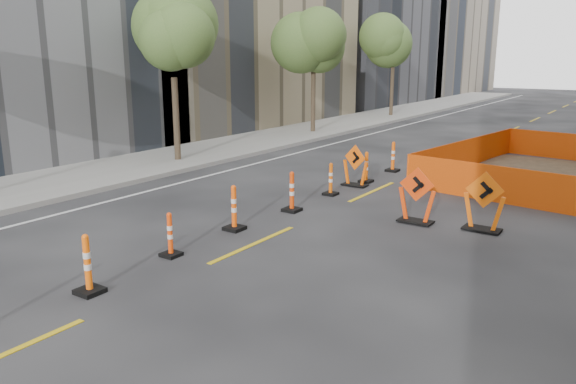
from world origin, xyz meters
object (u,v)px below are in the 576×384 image
Objects in this scene: channelizer_6 at (331,179)px; chevron_sign_left at (355,166)px; channelizer_8 at (393,157)px; channelizer_3 at (170,235)px; channelizer_7 at (366,167)px; chevron_sign_center at (417,195)px; chevron_sign_right at (484,202)px; channelizer_5 at (292,192)px; channelizer_2 at (87,264)px; channelizer_4 at (234,208)px.

chevron_sign_left is (0.05, 1.48, 0.18)m from channelizer_6.
channelizer_8 is at bearing 100.75° from chevron_sign_left.
channelizer_3 is 8.67m from channelizer_7.
channelizer_6 is 3.49m from chevron_sign_center.
channelizer_3 is 0.88× the size of channelizer_8.
channelizer_7 reaches higher than channelizer_3.
channelizer_7 is at bearing 132.99° from chevron_sign_right.
chevron_sign_center is at bearing 15.26° from channelizer_5.
channelizer_8 is at bearing 88.82° from channelizer_6.
channelizer_5 is at bearing 90.27° from channelizer_2.
channelizer_2 is at bearing -90.06° from channelizer_8.
channelizer_3 is 0.93× the size of channelizer_7.
channelizer_6 is at bearing 91.23° from channelizer_5.
channelizer_4 reaches higher than channelizer_2.
channelizer_3 is at bearing -144.84° from chevron_sign_right.
channelizer_5 is 1.11× the size of channelizer_6.
chevron_sign_center is at bearing 66.82° from channelizer_2.
channelizer_6 is at bearing -80.35° from chevron_sign_left.
channelizer_6 is 0.74× the size of chevron_sign_left.
chevron_sign_right is (4.71, -3.19, 0.22)m from channelizer_7.
channelizer_4 reaches higher than channelizer_8.
channelizer_4 is 4.57m from chevron_sign_center.
channelizer_5 is 3.65m from chevron_sign_left.
chevron_sign_right is (4.76, 1.15, 0.18)m from channelizer_5.
channelizer_5 is at bearing -90.74° from channelizer_7.
chevron_sign_center is 1.60m from chevron_sign_right.
channelizer_8 is (-0.01, 2.17, 0.03)m from channelizer_7.
chevron_sign_left reaches higher than channelizer_6.
channelizer_6 is (0.11, 6.50, 0.02)m from channelizer_3.
channelizer_4 is at bearing -144.64° from chevron_sign_center.
chevron_sign_right reaches higher than chevron_sign_center.
channelizer_6 is 0.91× the size of channelizer_8.
channelizer_3 is at bearing -92.10° from channelizer_5.
channelizer_6 is 2.17m from channelizer_7.
channelizer_2 reaches higher than channelizer_8.
channelizer_4 is 0.76× the size of chevron_sign_right.
channelizer_3 is at bearing -90.99° from channelizer_6.
channelizer_5 is 3.31m from chevron_sign_center.
channelizer_6 is 1.50m from chevron_sign_left.
channelizer_2 is 8.67m from channelizer_6.
channelizer_6 is at bearing 155.11° from chevron_sign_right.
channelizer_2 is at bearing -89.49° from channelizer_6.
channelizer_8 is at bearing 89.62° from channelizer_5.
channelizer_4 is at bearing 93.33° from channelizer_2.
channelizer_7 is at bearing 87.30° from channelizer_6.
channelizer_6 is at bearing -91.18° from channelizer_8.
chevron_sign_center reaches higher than channelizer_6.
channelizer_3 is 6.50m from channelizer_6.
channelizer_4 is 5.82m from chevron_sign_left.
chevron_sign_left reaches higher than channelizer_8.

